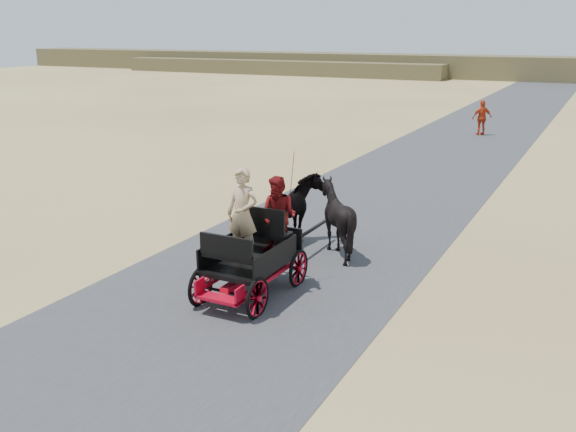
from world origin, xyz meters
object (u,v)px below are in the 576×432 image
at_px(horse_right, 337,218).
at_px(horse_left, 294,213).
at_px(carriage, 251,277).
at_px(pedestrian, 482,118).

bearing_deg(horse_right, horse_left, 0.00).
height_order(carriage, horse_left, horse_left).
bearing_deg(horse_left, pedestrian, -92.09).
bearing_deg(horse_left, horse_right, -180.00).
bearing_deg(horse_left, carriage, 100.39).
height_order(horse_right, pedestrian, pedestrian).
bearing_deg(horse_right, carriage, 79.61).
height_order(carriage, horse_right, horse_right).
height_order(carriage, pedestrian, pedestrian).
height_order(horse_left, horse_right, horse_right).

